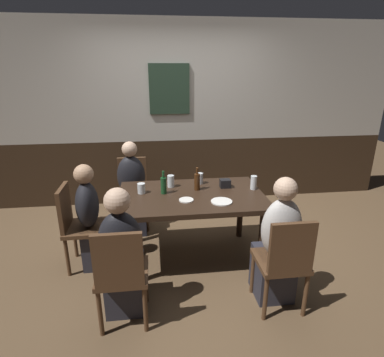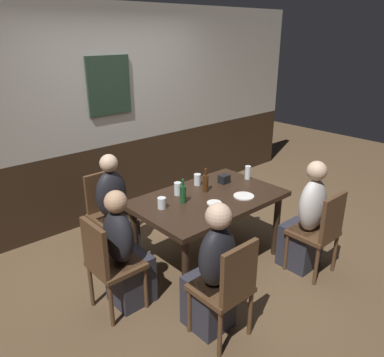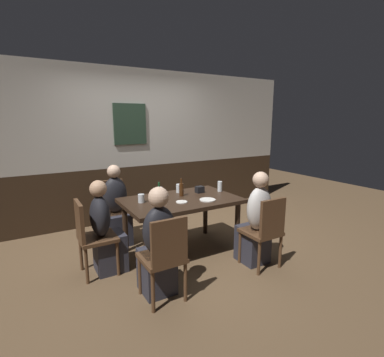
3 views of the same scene
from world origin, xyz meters
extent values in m
plane|color=brown|center=(0.00, 0.00, 0.00)|extent=(12.00, 12.00, 0.00)
cube|color=#332316|center=(0.00, 1.65, 0.47)|extent=(6.40, 0.10, 0.95)
cube|color=#B7B2A8|center=(0.00, 1.65, 1.77)|extent=(6.40, 0.10, 1.65)
cube|color=#233828|center=(-0.11, 1.58, 1.68)|extent=(0.56, 0.03, 0.68)
cube|color=black|center=(0.00, 0.00, 0.71)|extent=(1.48, 0.94, 0.05)
cylinder|color=black|center=(-0.64, -0.39, 0.34)|extent=(0.07, 0.07, 0.69)
cylinder|color=black|center=(0.64, -0.39, 0.34)|extent=(0.07, 0.07, 0.69)
cylinder|color=black|center=(-0.64, 0.39, 0.34)|extent=(0.07, 0.07, 0.69)
cylinder|color=black|center=(0.64, 0.39, 0.34)|extent=(0.07, 0.07, 0.69)
cube|color=#513521|center=(-0.65, 0.81, 0.43)|extent=(0.40, 0.40, 0.04)
cube|color=#513521|center=(-0.65, 0.99, 0.67)|extent=(0.36, 0.04, 0.43)
cylinder|color=#513521|center=(-0.48, 0.64, 0.21)|extent=(0.04, 0.04, 0.41)
cylinder|color=#513521|center=(-0.82, 0.64, 0.21)|extent=(0.04, 0.04, 0.41)
cylinder|color=#513521|center=(-0.48, 0.98, 0.21)|extent=(0.04, 0.04, 0.41)
cylinder|color=#513521|center=(-0.82, 0.98, 0.21)|extent=(0.04, 0.04, 0.41)
cube|color=#513521|center=(0.65, -0.81, 0.43)|extent=(0.40, 0.40, 0.04)
cube|color=#513521|center=(0.65, -0.99, 0.67)|extent=(0.36, 0.04, 0.43)
cylinder|color=#513521|center=(0.48, -0.64, 0.21)|extent=(0.04, 0.04, 0.41)
cylinder|color=#513521|center=(0.82, -0.64, 0.21)|extent=(0.04, 0.04, 0.41)
cylinder|color=#513521|center=(0.48, -0.98, 0.21)|extent=(0.04, 0.04, 0.41)
cylinder|color=#513521|center=(0.82, -0.98, 0.21)|extent=(0.04, 0.04, 0.41)
cube|color=#513521|center=(-0.65, -0.81, 0.43)|extent=(0.40, 0.40, 0.04)
cube|color=#513521|center=(-0.65, -0.99, 0.67)|extent=(0.36, 0.04, 0.43)
cylinder|color=#513521|center=(-0.82, -0.64, 0.21)|extent=(0.04, 0.04, 0.41)
cylinder|color=#513521|center=(-0.48, -0.64, 0.21)|extent=(0.04, 0.04, 0.41)
cylinder|color=#513521|center=(-0.82, -0.98, 0.21)|extent=(0.04, 0.04, 0.41)
cylinder|color=#513521|center=(-0.48, -0.98, 0.21)|extent=(0.04, 0.04, 0.41)
cube|color=#513521|center=(-1.08, 0.00, 0.43)|extent=(0.40, 0.40, 0.04)
cube|color=#513521|center=(-1.26, 0.00, 0.67)|extent=(0.04, 0.36, 0.43)
cylinder|color=#513521|center=(-0.91, 0.17, 0.21)|extent=(0.04, 0.04, 0.41)
cylinder|color=#513521|center=(-0.91, -0.17, 0.21)|extent=(0.04, 0.04, 0.41)
cylinder|color=#513521|center=(-1.25, 0.17, 0.21)|extent=(0.04, 0.04, 0.41)
cylinder|color=#513521|center=(-1.25, -0.17, 0.21)|extent=(0.04, 0.04, 0.41)
cube|color=#2D2D38|center=(-0.65, 0.68, 0.23)|extent=(0.32, 0.34, 0.45)
ellipsoid|color=black|center=(-0.65, 0.77, 0.71)|extent=(0.34, 0.22, 0.51)
sphere|color=#DBB293|center=(-0.65, 0.77, 1.04)|extent=(0.18, 0.18, 0.18)
cube|color=#2D2D38|center=(0.65, -0.68, 0.23)|extent=(0.32, 0.34, 0.45)
ellipsoid|color=silver|center=(0.65, -0.77, 0.72)|extent=(0.34, 0.22, 0.53)
sphere|color=#DBB293|center=(0.65, -0.77, 1.07)|extent=(0.19, 0.19, 0.19)
cube|color=#2D2D38|center=(-0.65, -0.68, 0.23)|extent=(0.32, 0.34, 0.45)
ellipsoid|color=black|center=(-0.65, -0.77, 0.70)|extent=(0.34, 0.22, 0.49)
sphere|color=#DBB293|center=(-0.65, -0.77, 1.03)|extent=(0.20, 0.20, 0.20)
cube|color=#2D2D38|center=(-0.95, 0.00, 0.23)|extent=(0.34, 0.32, 0.45)
ellipsoid|color=black|center=(-1.04, 0.00, 0.68)|extent=(0.22, 0.34, 0.47)
sphere|color=tan|center=(-1.04, 0.00, 1.00)|extent=(0.19, 0.19, 0.19)
cylinder|color=silver|center=(0.13, 0.30, 0.80)|extent=(0.07, 0.07, 0.12)
cylinder|color=#331E14|center=(0.13, 0.30, 0.78)|extent=(0.06, 0.06, 0.09)
cylinder|color=silver|center=(-0.19, 0.24, 0.81)|extent=(0.07, 0.07, 0.13)
cylinder|color=#B26623|center=(-0.19, 0.24, 0.76)|extent=(0.07, 0.07, 0.05)
cylinder|color=silver|center=(-0.51, 0.10, 0.79)|extent=(0.08, 0.08, 0.11)
cylinder|color=gold|center=(-0.51, 0.10, 0.76)|extent=(0.07, 0.07, 0.05)
cylinder|color=silver|center=(0.67, 0.07, 0.81)|extent=(0.07, 0.07, 0.15)
cylinder|color=#331E14|center=(0.67, 0.07, 0.80)|extent=(0.06, 0.06, 0.12)
cylinder|color=#194723|center=(-0.28, 0.06, 0.83)|extent=(0.06, 0.06, 0.17)
cylinder|color=#194723|center=(-0.28, 0.06, 0.95)|extent=(0.03, 0.03, 0.07)
cylinder|color=#42230F|center=(0.08, 0.12, 0.83)|extent=(0.06, 0.06, 0.17)
cylinder|color=#42230F|center=(0.08, 0.12, 0.95)|extent=(0.03, 0.03, 0.07)
cylinder|color=white|center=(0.26, -0.23, 0.75)|extent=(0.20, 0.20, 0.01)
cylinder|color=white|center=(-0.07, -0.15, 0.75)|extent=(0.14, 0.14, 0.01)
cube|color=black|center=(0.39, 0.16, 0.79)|extent=(0.11, 0.09, 0.09)
camera|label=1|loc=(-0.37, -2.98, 1.97)|focal=29.72mm
camera|label=2|loc=(-2.43, -2.47, 2.28)|focal=35.67mm
camera|label=3|loc=(-1.71, -3.21, 1.75)|focal=27.02mm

